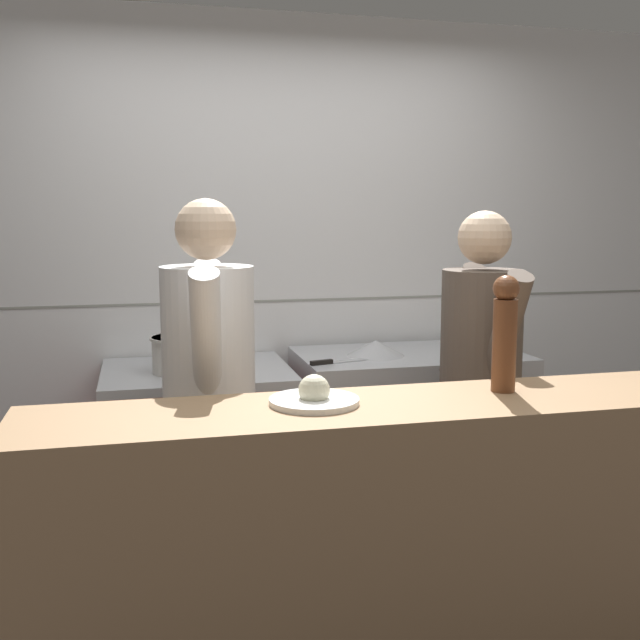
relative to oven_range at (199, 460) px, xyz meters
name	(u,v)px	position (x,y,z in m)	size (l,w,h in m)	color
wall_back_tiled	(278,272)	(0.46, 0.40, 0.86)	(8.00, 0.06, 2.60)	white
oven_range	(199,460)	(0.00, 0.00, 0.00)	(0.86, 0.71, 0.89)	maroon
prep_counter	(408,442)	(1.05, 0.00, 0.01)	(1.11, 0.65, 0.91)	#B7BABF
pass_counter	(423,562)	(0.60, -1.36, 0.07)	(2.45, 0.45, 1.04)	#93704C
stock_pot	(183,353)	(-0.06, -0.05, 0.53)	(0.29, 0.29, 0.16)	beige
mixing_bowl_steel	(376,348)	(0.87, -0.02, 0.51)	(0.28, 0.28, 0.07)	#B7BABF
chefs_knife	(339,361)	(0.65, -0.15, 0.48)	(0.36, 0.12, 0.02)	#B7BABF
plated_dish_main	(314,397)	(0.25, -1.32, 0.61)	(0.27, 0.27, 0.10)	white
pepper_mill	(505,331)	(0.88, -1.31, 0.79)	(0.08, 0.08, 0.37)	brown
chef_head_cook	(209,401)	(-0.01, -0.76, 0.48)	(0.37, 0.73, 1.66)	black
chef_sous	(480,387)	(1.10, -0.70, 0.45)	(0.33, 0.70, 1.61)	black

